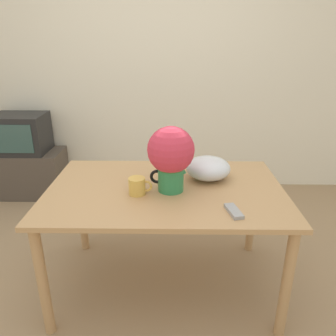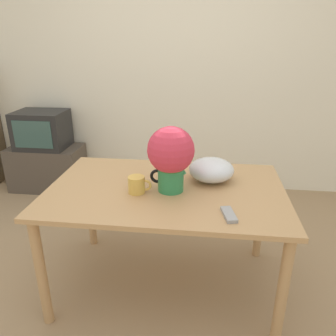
% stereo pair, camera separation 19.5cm
% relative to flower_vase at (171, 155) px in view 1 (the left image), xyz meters
% --- Properties ---
extents(ground_plane, '(12.00, 12.00, 0.00)m').
position_rel_flower_vase_xyz_m(ground_plane, '(-0.14, -0.12, -0.97)').
color(ground_plane, '#9E7F5B').
extents(wall_back, '(8.00, 0.05, 2.60)m').
position_rel_flower_vase_xyz_m(wall_back, '(-0.14, 1.75, 0.33)').
color(wall_back, '#EDE5CC').
rests_on(wall_back, ground_plane).
extents(table, '(1.46, 0.95, 0.75)m').
position_rel_flower_vase_xyz_m(table, '(-0.03, 0.03, -0.31)').
color(table, tan).
rests_on(table, ground_plane).
extents(flower_vase, '(0.28, 0.28, 0.40)m').
position_rel_flower_vase_xyz_m(flower_vase, '(0.00, 0.00, 0.00)').
color(flower_vase, '#2D844C').
rests_on(flower_vase, table).
extents(coffee_mug, '(0.14, 0.10, 0.10)m').
position_rel_flower_vase_xyz_m(coffee_mug, '(-0.20, -0.06, -0.17)').
color(coffee_mug, gold).
rests_on(coffee_mug, table).
extents(white_bowl, '(0.29, 0.29, 0.15)m').
position_rel_flower_vase_xyz_m(white_bowl, '(0.24, 0.18, -0.15)').
color(white_bowl, silver).
rests_on(white_bowl, table).
extents(remote_control, '(0.09, 0.16, 0.02)m').
position_rel_flower_vase_xyz_m(remote_control, '(0.34, -0.28, -0.22)').
color(remote_control, '#999999').
rests_on(remote_control, table).
extents(tv_stand, '(0.79, 0.42, 0.49)m').
position_rel_flower_vase_xyz_m(tv_stand, '(-1.57, 1.45, -0.73)').
color(tv_stand, '#4C4238').
rests_on(tv_stand, ground_plane).
extents(tv_set, '(0.53, 0.42, 0.40)m').
position_rel_flower_vase_xyz_m(tv_set, '(-1.57, 1.45, -0.28)').
color(tv_set, black).
rests_on(tv_set, tv_stand).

